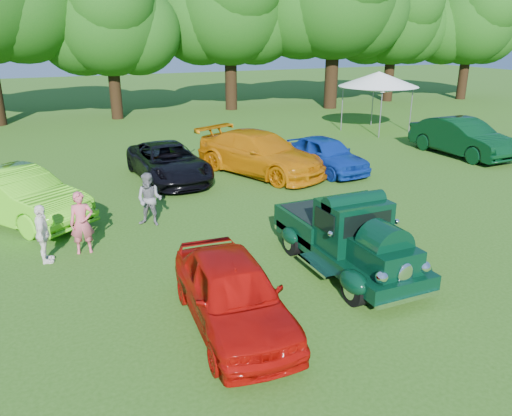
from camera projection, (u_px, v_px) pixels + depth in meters
name	position (u px, v px, depth m)	size (l,w,h in m)	color
ground	(328.00, 279.00, 11.37)	(120.00, 120.00, 0.00)	#295213
hero_pickup	(346.00, 238.00, 11.66)	(2.10, 4.51, 1.76)	black
red_convertible	(233.00, 293.00, 9.38)	(1.64, 4.07, 1.39)	#A30B06
back_car_lime	(18.00, 196.00, 14.54)	(1.68, 4.81, 1.59)	#5AD31C
back_car_black	(168.00, 162.00, 18.78)	(2.28, 4.95, 1.38)	black
back_car_orange	(260.00, 153.00, 19.57)	(2.30, 5.65, 1.64)	#B96406
back_car_blue	(326.00, 154.00, 19.94)	(1.65, 4.11, 1.40)	navy
back_car_green	(462.00, 137.00, 22.44)	(1.76, 5.04, 1.66)	black
spectator_pink	(82.00, 223.00, 12.49)	(0.59, 0.39, 1.61)	#CB5364
spectator_grey	(150.00, 200.00, 14.30)	(0.76, 0.59, 1.56)	slate
spectator_white	(43.00, 234.00, 11.97)	(0.86, 0.36, 1.47)	white
canopy_tent	(379.00, 79.00, 27.37)	(5.33, 5.33, 3.28)	white
tree_line	(79.00, 0.00, 29.04)	(63.17, 10.72, 12.30)	black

